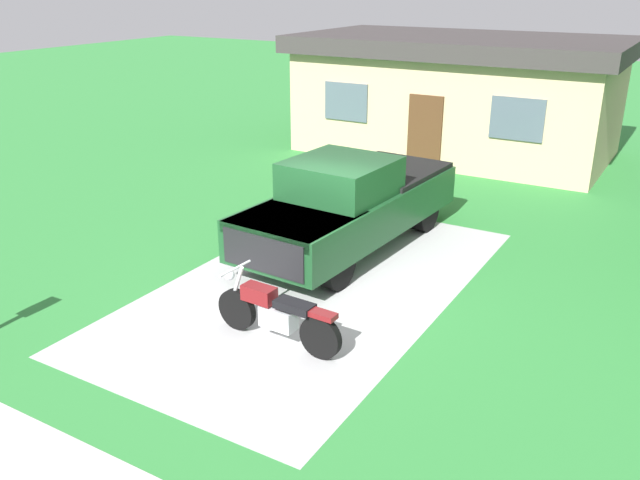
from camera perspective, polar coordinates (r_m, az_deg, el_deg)
ground_plane at (r=11.91m, az=-0.39°, el=-3.88°), size 80.00×80.00×0.00m
driveway_pad at (r=11.91m, az=-0.39°, el=-3.86°), size 4.64×8.40×0.01m
motorcycle at (r=9.94m, az=-3.79°, el=-6.32°), size 2.21×0.70×1.09m
pickup_truck at (r=13.31m, az=2.78°, el=3.31°), size 2.34×5.73×1.90m
neighbor_house at (r=21.32m, az=11.69°, el=12.16°), size 9.60×5.60×3.50m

